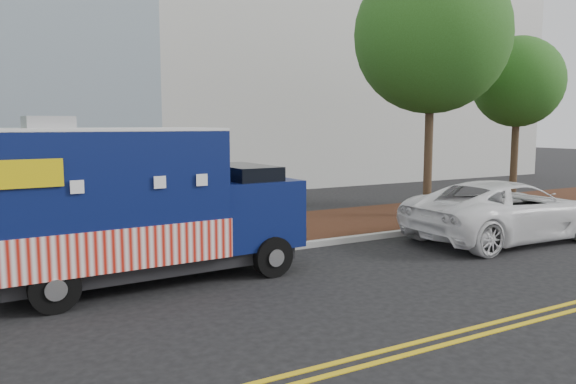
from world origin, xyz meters
TOP-DOWN VIEW (x-y plane):
  - ground at (0.00, 0.00)m, footprint 120.00×120.00m
  - curb at (0.00, 1.40)m, footprint 120.00×0.18m
  - mulch_strip at (0.00, 3.50)m, footprint 120.00×4.00m
  - centerline_near at (0.00, -4.45)m, footprint 120.00×0.10m
  - centerline_far at (0.00, -4.70)m, footprint 120.00×0.10m
  - tree_c at (7.62, 2.95)m, footprint 4.72×4.72m
  - tree_d at (12.50, 3.65)m, footprint 3.23×3.23m
  - sign_post at (-2.92, 1.72)m, footprint 0.06×0.06m
  - food_truck at (-2.19, 0.41)m, footprint 6.02×2.49m
  - white_car at (7.21, -0.38)m, footprint 5.64×2.68m

SIDE VIEW (x-z plane):
  - ground at x=0.00m, z-range 0.00..0.00m
  - centerline_near at x=0.00m, z-range 0.00..0.01m
  - centerline_far at x=0.00m, z-range 0.00..0.01m
  - curb at x=0.00m, z-range 0.00..0.15m
  - mulch_strip at x=0.00m, z-range 0.00..0.15m
  - white_car at x=7.21m, z-range 0.00..1.55m
  - sign_post at x=-2.92m, z-range 0.00..2.40m
  - food_truck at x=-2.19m, z-range -0.15..2.98m
  - tree_d at x=12.50m, z-range 1.43..7.54m
  - tree_c at x=7.62m, z-range 1.64..9.67m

